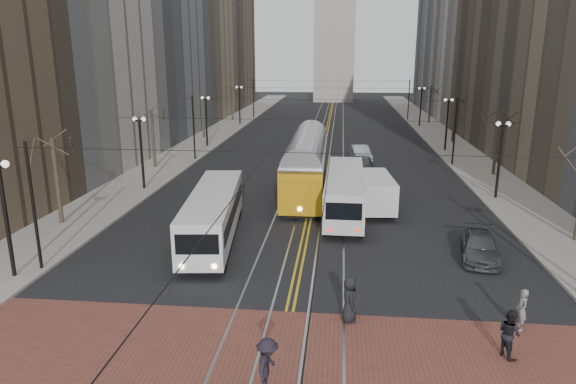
% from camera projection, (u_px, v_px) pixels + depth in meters
% --- Properties ---
extents(ground, '(260.00, 260.00, 0.00)m').
position_uv_depth(ground, '(292.00, 301.00, 22.74)').
color(ground, black).
rests_on(ground, ground).
extents(sidewalk_left, '(5.00, 140.00, 0.15)m').
position_uv_depth(sidewalk_left, '(211.00, 137.00, 67.43)').
color(sidewalk_left, gray).
rests_on(sidewalk_left, ground).
extents(sidewalk_right, '(5.00, 140.00, 0.15)m').
position_uv_depth(sidewalk_right, '(445.00, 141.00, 64.45)').
color(sidewalk_right, gray).
rests_on(sidewalk_right, ground).
extents(crosswalk_band, '(25.00, 6.00, 0.01)m').
position_uv_depth(crosswalk_band, '(281.00, 351.00, 18.89)').
color(crosswalk_band, brown).
rests_on(crosswalk_band, ground).
extents(streetcar_rails, '(4.80, 130.00, 0.02)m').
position_uv_depth(streetcar_rails, '(325.00, 139.00, 65.96)').
color(streetcar_rails, gray).
rests_on(streetcar_rails, ground).
extents(centre_lines, '(0.42, 130.00, 0.01)m').
position_uv_depth(centre_lines, '(325.00, 139.00, 65.96)').
color(centre_lines, gold).
rests_on(centre_lines, ground).
extents(building_left_mid, '(16.00, 20.00, 34.00)m').
position_uv_depth(building_left_mid, '(127.00, 2.00, 65.04)').
color(building_left_mid, slate).
rests_on(building_left_mid, ground).
extents(building_left_far, '(16.00, 20.00, 40.00)m').
position_uv_depth(building_left_far, '(207.00, 6.00, 102.68)').
color(building_left_far, brown).
rests_on(building_left_far, ground).
extents(building_right_far, '(16.00, 20.00, 40.00)m').
position_uv_depth(building_right_far, '(468.00, 3.00, 97.61)').
color(building_right_far, slate).
rests_on(building_right_far, ground).
extents(lamp_posts, '(27.60, 57.20, 5.60)m').
position_uv_depth(lamp_posts, '(320.00, 137.00, 49.62)').
color(lamp_posts, black).
rests_on(lamp_posts, ground).
extents(street_trees, '(31.68, 53.28, 5.60)m').
position_uv_depth(street_trees, '(323.00, 128.00, 55.87)').
color(street_trees, '#382D23').
rests_on(street_trees, ground).
extents(trolley_wires, '(25.96, 120.00, 6.60)m').
position_uv_depth(trolley_wires, '(323.00, 120.00, 55.21)').
color(trolley_wires, black).
rests_on(trolley_wires, ground).
extents(transit_bus, '(3.70, 11.80, 2.90)m').
position_uv_depth(transit_bus, '(214.00, 217.00, 29.81)').
color(transit_bus, silver).
rests_on(transit_bus, ground).
extents(streetcar, '(3.07, 15.60, 3.67)m').
position_uv_depth(streetcar, '(307.00, 169.00, 40.43)').
color(streetcar, orange).
rests_on(streetcar, ground).
extents(rear_bus, '(2.58, 11.19, 2.91)m').
position_uv_depth(rear_bus, '(345.00, 194.00, 34.59)').
color(rear_bus, silver).
rests_on(rear_bus, ground).
extents(cargo_van, '(2.64, 5.78, 2.48)m').
position_uv_depth(cargo_van, '(375.00, 194.00, 35.48)').
color(cargo_van, silver).
rests_on(cargo_van, ground).
extents(sedan_grey, '(2.10, 4.96, 1.67)m').
position_uv_depth(sedan_grey, '(362.00, 165.00, 46.53)').
color(sedan_grey, '#3B3C42').
rests_on(sedan_grey, ground).
extents(sedan_silver, '(2.40, 4.96, 1.57)m').
position_uv_depth(sedan_silver, '(360.00, 153.00, 52.35)').
color(sedan_silver, '#9EA1A6').
rests_on(sedan_silver, ground).
extents(sedan_parked, '(2.59, 4.77, 1.31)m').
position_uv_depth(sedan_parked, '(480.00, 247.00, 27.34)').
color(sedan_parked, '#42444A').
rests_on(sedan_parked, ground).
extents(pedestrian_a, '(0.80, 1.05, 1.92)m').
position_uv_depth(pedestrian_a, '(349.00, 299.00, 20.80)').
color(pedestrian_a, black).
rests_on(pedestrian_a, crosswalk_band).
extents(pedestrian_b, '(0.43, 0.64, 1.71)m').
position_uv_depth(pedestrian_b, '(522.00, 310.00, 20.15)').
color(pedestrian_b, slate).
rests_on(pedestrian_b, crosswalk_band).
extents(pedestrian_c, '(0.99, 1.09, 1.82)m').
position_uv_depth(pedestrian_c, '(509.00, 333.00, 18.35)').
color(pedestrian_c, black).
rests_on(pedestrian_c, crosswalk_band).
extents(pedestrian_d, '(0.86, 1.34, 1.97)m').
position_uv_depth(pedestrian_d, '(268.00, 367.00, 16.25)').
color(pedestrian_d, black).
rests_on(pedestrian_d, crosswalk_band).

